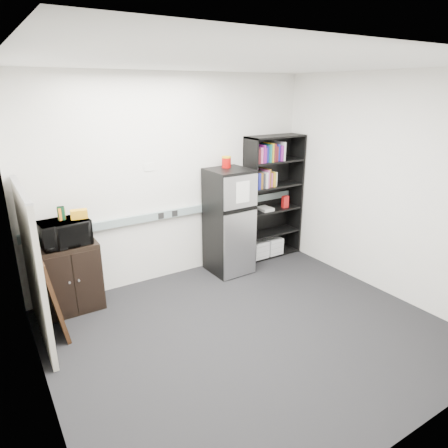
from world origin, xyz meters
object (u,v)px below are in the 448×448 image
at_px(cubicle_partition, 33,267).
at_px(cabinet, 70,277).
at_px(microwave, 64,233).
at_px(refrigerator, 229,222).
at_px(bookshelf, 272,195).

bearing_deg(cubicle_partition, cabinet, 46.46).
relative_size(microwave, refrigerator, 0.35).
bearing_deg(microwave, cubicle_partition, -139.73).
bearing_deg(cubicle_partition, refrigerator, 7.62).
height_order(bookshelf, refrigerator, bookshelf).
relative_size(bookshelf, microwave, 3.55).
xyz_separation_m(cabinet, microwave, (0.00, -0.02, 0.56)).
bearing_deg(bookshelf, microwave, -178.45).
height_order(cubicle_partition, microwave, cubicle_partition).
distance_m(cabinet, refrigerator, 2.17).
relative_size(bookshelf, cubicle_partition, 1.14).
height_order(cabinet, refrigerator, refrigerator).
relative_size(cabinet, refrigerator, 0.56).
distance_m(bookshelf, cabinet, 3.06).
distance_m(bookshelf, refrigerator, 0.90).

